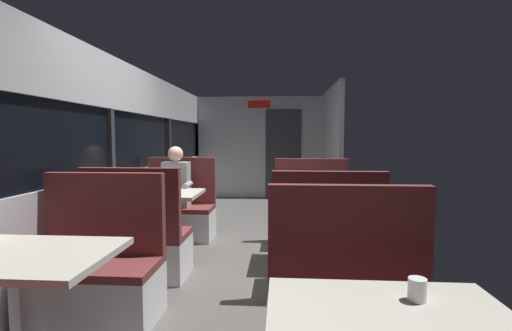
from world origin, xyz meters
name	(u,v)px	position (x,y,z in m)	size (l,w,h in m)	color
ground_plane	(237,260)	(0.00, 0.00, -0.01)	(3.30, 9.20, 0.02)	#514F4C
carriage_window_panel_left	(110,161)	(-1.45, 0.00, 1.11)	(0.09, 8.48, 2.30)	#B2B2B7
carriage_end_bulkhead	(262,148)	(0.06, 4.19, 1.14)	(2.90, 0.11, 2.30)	#B2B2B7
carriage_aisle_panel_right	(331,149)	(1.45, 3.00, 1.15)	(0.08, 2.40, 2.30)	#B2B2B7
dining_table_near_window	(29,271)	(-0.89, -2.09, 0.64)	(0.90, 0.70, 0.74)	#9E9EA3
bench_near_window_facing_entry	(96,276)	(-0.89, -1.39, 0.33)	(0.95, 0.50, 1.10)	silver
dining_table_mid_window	(161,201)	(-0.89, 0.10, 0.64)	(0.90, 0.70, 0.74)	#9E9EA3
bench_mid_window_facing_end	(138,245)	(-0.89, -0.60, 0.33)	(0.95, 0.50, 1.10)	silver
bench_mid_window_facing_entry	(179,214)	(-0.89, 0.80, 0.33)	(0.95, 0.50, 1.10)	silver
bench_front_aisle_facing_entry	(353,327)	(0.89, -1.99, 0.33)	(0.95, 0.50, 1.10)	silver
dining_table_rear_aisle	(318,206)	(0.89, -0.10, 0.64)	(0.90, 0.70, 0.74)	#9E9EA3
bench_rear_aisle_facing_end	(326,256)	(0.89, -0.80, 0.33)	(0.95, 0.50, 1.10)	silver
bench_rear_aisle_facing_entry	(312,220)	(0.89, 0.60, 0.33)	(0.95, 0.50, 1.10)	silver
seated_passenger	(177,200)	(-0.89, 0.73, 0.54)	(0.47, 0.55, 1.26)	#26262D
coffee_cup_primary	(417,290)	(1.03, -2.53, 0.79)	(0.07, 0.07, 0.09)	white
coffee_cup_secondary	(335,193)	(1.08, -0.11, 0.79)	(0.07, 0.07, 0.09)	white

